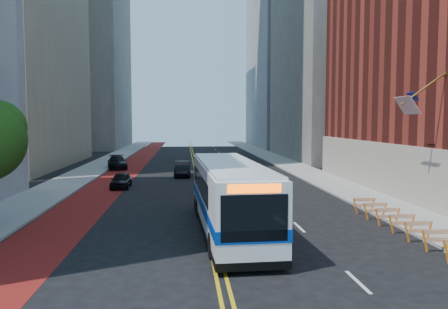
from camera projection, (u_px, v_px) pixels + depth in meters
name	position (u px, v px, depth m)	size (l,w,h in m)	color
ground	(219.00, 267.00, 17.03)	(160.00, 160.00, 0.00)	black
sidewalk_left	(83.00, 174.00, 45.74)	(4.00, 140.00, 0.15)	gray
sidewalk_right	(306.00, 172.00, 47.89)	(4.00, 140.00, 0.15)	gray
bus_lane_paint	(120.00, 175.00, 46.09)	(3.60, 140.00, 0.01)	maroon
center_line_inner	(195.00, 174.00, 46.80)	(0.14, 140.00, 0.01)	gold
center_line_outer	(199.00, 174.00, 46.83)	(0.14, 140.00, 0.01)	gold
lane_dashes	(233.00, 166.00, 55.19)	(0.14, 98.20, 0.01)	silver
midrise_right_near	(347.00, 25.00, 65.19)	(18.00, 26.00, 40.00)	slate
midrise_right_far	(301.00, 20.00, 94.49)	(20.00, 28.00, 55.00)	gray
construction_barriers	(410.00, 224.00, 21.24)	(1.42, 10.91, 1.00)	orange
transit_bus	(229.00, 195.00, 22.43)	(3.38, 13.20, 3.60)	white
car_a	(121.00, 180.00, 37.11)	(1.53, 3.80, 1.29)	black
car_b	(183.00, 169.00, 44.79)	(1.62, 4.63, 1.53)	black
car_c	(117.00, 162.00, 51.72)	(2.15, 5.30, 1.54)	black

